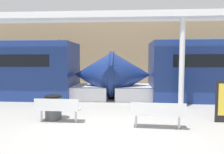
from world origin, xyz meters
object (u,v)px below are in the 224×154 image
bench_far (58,108)px  support_column_near (182,63)px  bench_near (158,113)px  trash_bin (53,107)px

bench_far → support_column_near: bearing=30.5°
bench_near → trash_bin: bearing=170.4°
bench_near → support_column_near: bearing=68.3°
bench_far → support_column_near: size_ratio=0.39×
bench_near → trash_bin: size_ratio=1.95×
trash_bin → support_column_near: (5.06, 2.29, 1.56)m
bench_near → support_column_near: support_column_near is taller
support_column_near → bench_near: bearing=-115.1°
bench_near → support_column_near: (1.46, 3.12, 1.48)m
trash_bin → support_column_near: 5.77m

